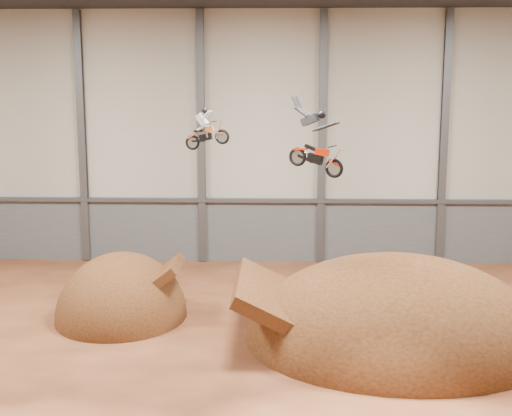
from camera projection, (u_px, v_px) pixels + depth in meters
The scene contains 12 objects.
floor at pixel (251, 364), 26.01m from camera, with size 40.00×40.00×0.00m, color #542816.
back_wall at pixel (262, 138), 39.49m from camera, with size 40.00×0.10×14.00m, color #BDB7A7.
lower_band_back at pixel (261, 231), 40.34m from camera, with size 39.80×0.18×3.50m, color #54575B.
steel_rail at pixel (261, 200), 39.87m from camera, with size 39.80×0.35×0.20m, color #47494F.
steel_column_1 at pixel (82, 138), 39.62m from camera, with size 0.40×0.36×13.90m, color #47494F.
steel_column_2 at pixel (201, 139), 39.40m from camera, with size 0.40×0.36×13.90m, color #47494F.
steel_column_3 at pixel (322, 139), 39.19m from camera, with size 0.40×0.36×13.90m, color #47494F.
steel_column_4 at pixel (444, 139), 38.98m from camera, with size 0.40×0.36×13.90m, color #47494F.
takeoff_ramp at pixel (122, 317), 31.21m from camera, with size 5.67×6.54×5.67m, color #3B1E0E.
landing_ramp at pixel (395, 341), 28.33m from camera, with size 11.86×10.49×6.84m, color #3B1E0E.
fmx_rider_a at pixel (209, 125), 27.96m from camera, with size 1.86×0.71×1.68m, color #C0571C, non-canonical shape.
fmx_rider_b at pixel (314, 137), 26.43m from camera, with size 2.98×0.85×2.55m, color red, non-canonical shape.
Camera 1 is at (0.97, -24.53, 10.31)m, focal length 50.00 mm.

